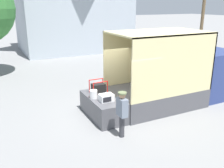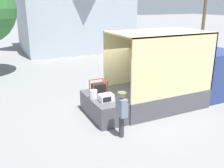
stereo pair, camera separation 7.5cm
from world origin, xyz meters
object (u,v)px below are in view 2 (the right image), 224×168
at_px(microwave, 106,98).
at_px(worker_person, 122,110).
at_px(orange_bucket, 94,94).
at_px(utility_pole, 205,5).
at_px(portable_generator, 99,88).
at_px(box_truck, 186,80).

xyz_separation_m(microwave, worker_person, (-0.02, -1.29, 0.01)).
distance_m(microwave, orange_bucket, 0.60).
relative_size(orange_bucket, worker_person, 0.20).
bearing_deg(utility_pole, portable_generator, -150.00).
bearing_deg(portable_generator, utility_pole, 30.00).
bearing_deg(portable_generator, box_truck, -6.88).
height_order(portable_generator, worker_person, worker_person).
xyz_separation_m(box_truck, portable_generator, (-4.17, 0.50, 0.07)).
height_order(portable_generator, orange_bucket, portable_generator).
bearing_deg(microwave, orange_bucket, 121.06).
height_order(box_truck, microwave, box_truck).
distance_m(box_truck, portable_generator, 4.20).
bearing_deg(orange_bucket, worker_person, -81.05).
bearing_deg(portable_generator, microwave, -96.77).
height_order(orange_bucket, worker_person, worker_person).
xyz_separation_m(portable_generator, worker_person, (-0.14, -2.27, -0.06)).
height_order(microwave, portable_generator, portable_generator).
relative_size(worker_person, utility_pole, 0.20).
bearing_deg(worker_person, microwave, 88.94).
bearing_deg(box_truck, orange_bucket, 179.50).
height_order(worker_person, utility_pole, utility_pole).
distance_m(microwave, portable_generator, 0.98).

